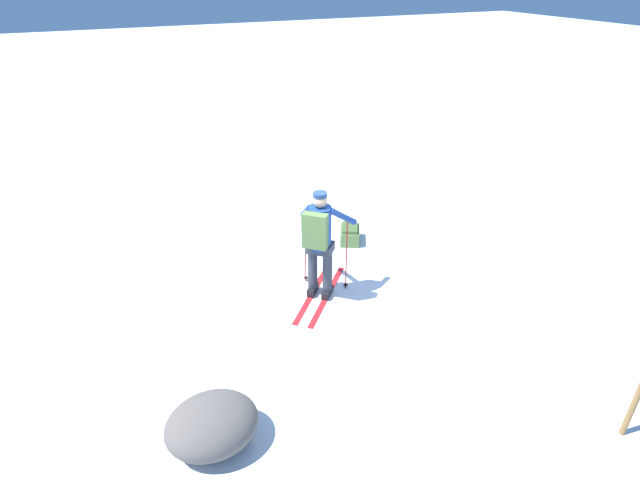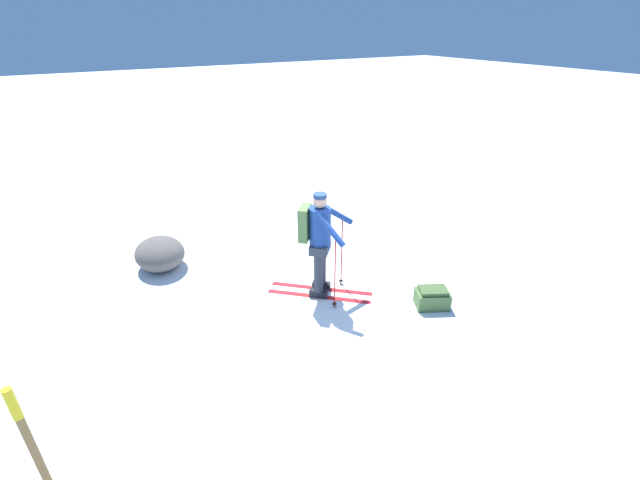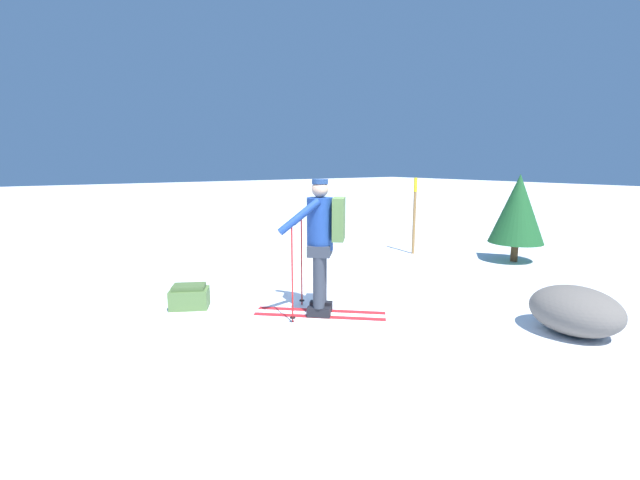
% 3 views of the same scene
% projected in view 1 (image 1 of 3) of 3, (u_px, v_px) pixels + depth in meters
% --- Properties ---
extents(ground_plane, '(80.00, 80.00, 0.00)m').
position_uv_depth(ground_plane, '(330.00, 300.00, 7.80)').
color(ground_plane, white).
extents(skier, '(1.39, 1.50, 1.76)m').
position_uv_depth(skier, '(320.00, 239.00, 7.42)').
color(skier, red).
rests_on(skier, ground_plane).
extents(dropped_backpack, '(0.55, 0.61, 0.33)m').
position_uv_depth(dropped_backpack, '(350.00, 234.00, 9.37)').
color(dropped_backpack, '#4C6B38').
rests_on(dropped_backpack, ground_plane).
extents(rock_boulder, '(1.01, 0.86, 0.56)m').
position_uv_depth(rock_boulder, '(212.00, 425.00, 5.36)').
color(rock_boulder, '#5B5651').
rests_on(rock_boulder, ground_plane).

